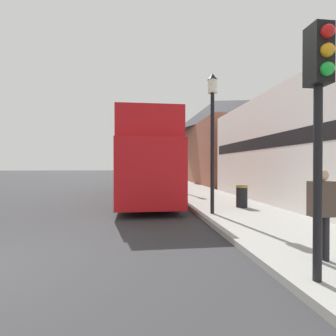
# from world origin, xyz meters

# --- Properties ---
(ground_plane) EXTENTS (144.00, 144.00, 0.00)m
(ground_plane) POSITION_xyz_m (0.00, 21.00, 0.00)
(ground_plane) COLOR #333335
(sidewalk) EXTENTS (3.39, 108.00, 0.14)m
(sidewalk) POSITION_xyz_m (6.86, 18.00, 0.07)
(sidewalk) COLOR #999993
(sidewalk) RESTS_ON ground_plane
(pub_white_frontage) EXTENTS (6.01, 13.38, 4.97)m
(pub_white_frontage) POSITION_xyz_m (11.55, 6.19, 2.49)
(pub_white_frontage) COLOR white
(pub_white_frontage) RESTS_ON ground_plane
(brick_terrace_rear) EXTENTS (6.00, 19.08, 8.83)m
(brick_terrace_rear) POSITION_xyz_m (11.55, 23.25, 4.41)
(brick_terrace_rear) COLOR #935642
(brick_terrace_rear) RESTS_ON ground_plane
(tour_bus) EXTENTS (2.49, 10.97, 3.95)m
(tour_bus) POSITION_xyz_m (3.51, 9.86, 1.78)
(tour_bus) COLOR red
(tour_bus) RESTS_ON ground_plane
(parked_car_ahead_of_bus) EXTENTS (1.83, 4.46, 1.50)m
(parked_car_ahead_of_bus) POSITION_xyz_m (4.08, 19.12, 0.70)
(parked_car_ahead_of_bus) COLOR #9E9EA3
(parked_car_ahead_of_bus) RESTS_ON ground_plane
(pedestrian_nearest) EXTENTS (0.42, 0.23, 1.60)m
(pedestrian_nearest) POSITION_xyz_m (6.19, -0.20, 1.10)
(pedestrian_nearest) COLOR #232328
(pedestrian_nearest) RESTS_ON sidewalk
(traffic_signal) EXTENTS (0.28, 0.42, 3.65)m
(traffic_signal) POSITION_xyz_m (5.57, -0.95, 2.82)
(traffic_signal) COLOR black
(traffic_signal) RESTS_ON sidewalk
(lamp_post_nearest) EXTENTS (0.35, 0.35, 4.82)m
(lamp_post_nearest) POSITION_xyz_m (5.62, 4.40, 3.46)
(lamp_post_nearest) COLOR black
(lamp_post_nearest) RESTS_ON sidewalk
(lamp_post_second) EXTENTS (0.35, 0.35, 5.21)m
(lamp_post_second) POSITION_xyz_m (5.58, 12.64, 3.69)
(lamp_post_second) COLOR black
(lamp_post_second) RESTS_ON sidewalk
(lamp_post_third) EXTENTS (0.35, 0.35, 4.60)m
(lamp_post_third) POSITION_xyz_m (5.72, 20.88, 3.32)
(lamp_post_third) COLOR black
(lamp_post_third) RESTS_ON sidewalk
(litter_bin) EXTENTS (0.48, 0.48, 0.86)m
(litter_bin) POSITION_xyz_m (7.18, 5.55, 0.60)
(litter_bin) COLOR black
(litter_bin) RESTS_ON sidewalk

